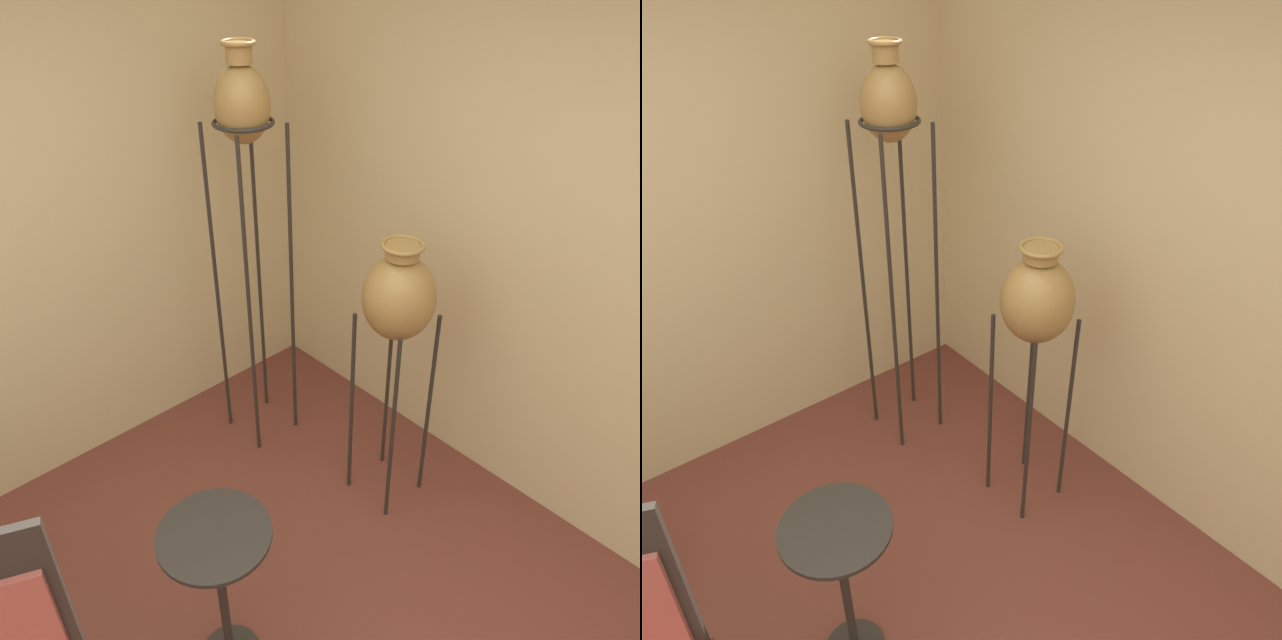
# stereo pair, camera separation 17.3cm
# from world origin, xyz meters

# --- Properties ---
(wall_right) EXTENTS (0.06, 7.94, 2.70)m
(wall_right) POSITION_xyz_m (2.00, 0.00, 1.35)
(wall_right) COLOR #D1B784
(wall_right) RESTS_ON ground_plane
(vase_stand_tall) EXTENTS (0.30, 0.30, 2.14)m
(vase_stand_tall) POSITION_xyz_m (1.30, 1.47, 1.78)
(vase_stand_tall) COLOR #28231E
(vase_stand_tall) RESTS_ON ground_plane
(vase_stand_medium) EXTENTS (0.33, 0.33, 1.44)m
(vase_stand_medium) POSITION_xyz_m (1.47, 0.65, 1.16)
(vase_stand_medium) COLOR #28231E
(vase_stand_medium) RESTS_ON ground_plane
(side_table) EXTENTS (0.41, 0.41, 0.77)m
(side_table) POSITION_xyz_m (0.32, 0.46, 0.55)
(side_table) COLOR #28231E
(side_table) RESTS_ON ground_plane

